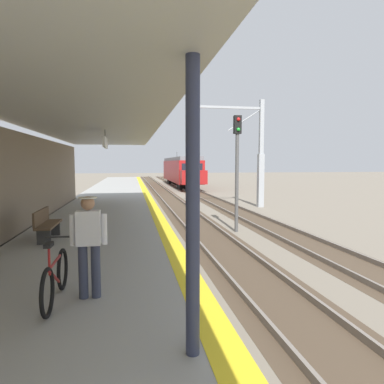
% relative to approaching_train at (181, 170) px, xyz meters
% --- Properties ---
extents(station_platform, '(5.00, 80.00, 0.91)m').
position_rel_approaching_train_xyz_m(station_platform, '(-7.80, -30.10, -1.73)').
color(station_platform, '#999993').
rests_on(station_platform, ground).
extents(station_building_with_canopy, '(4.85, 24.00, 4.43)m').
position_rel_approaching_train_xyz_m(station_building_with_canopy, '(-9.60, -35.18, 0.48)').
color(station_building_with_canopy, '#4C4C4C').
rests_on(station_building_with_canopy, ground).
extents(track_pair_nearest_platform, '(2.34, 120.00, 0.16)m').
position_rel_approaching_train_xyz_m(track_pair_nearest_platform, '(-3.40, -26.10, -2.13)').
color(track_pair_nearest_platform, '#4C3D2D').
rests_on(track_pair_nearest_platform, ground).
extents(track_pair_middle, '(2.34, 120.00, 0.16)m').
position_rel_approaching_train_xyz_m(track_pair_middle, '(-0.00, -26.10, -2.13)').
color(track_pair_middle, '#4C3D2D').
rests_on(track_pair_middle, ground).
extents(approaching_train, '(2.93, 19.60, 4.76)m').
position_rel_approaching_train_xyz_m(approaching_train, '(0.00, 0.00, 0.00)').
color(approaching_train, maroon).
rests_on(approaching_train, ground).
extents(commuter_person, '(0.59, 0.30, 1.67)m').
position_rel_approaching_train_xyz_m(commuter_person, '(-7.32, -39.85, -0.34)').
color(commuter_person, '#33384C').
rests_on(commuter_person, station_platform).
extents(bicycle_beside_commuter, '(0.48, 1.82, 1.04)m').
position_rel_approaching_train_xyz_m(bicycle_beside_commuter, '(-7.83, -39.94, -0.88)').
color(bicycle_beside_commuter, black).
rests_on(bicycle_beside_commuter, station_platform).
extents(rail_signal_post, '(0.32, 0.34, 5.20)m').
position_rel_approaching_train_xyz_m(rail_signal_post, '(-1.97, -30.88, 1.02)').
color(rail_signal_post, '#4C4C4C').
rests_on(rail_signal_post, ground).
extents(catenary_pylon_far_side, '(5.00, 0.40, 7.50)m').
position_rel_approaching_train_xyz_m(catenary_pylon_far_side, '(2.07, -22.74, 1.43)').
color(catenary_pylon_far_side, '#9EA3A8').
rests_on(catenary_pylon_far_side, ground).
extents(platform_bench, '(0.45, 1.60, 0.88)m').
position_rel_approaching_train_xyz_m(platform_bench, '(-9.06, -35.23, -0.80)').
color(platform_bench, brown).
rests_on(platform_bench, station_platform).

